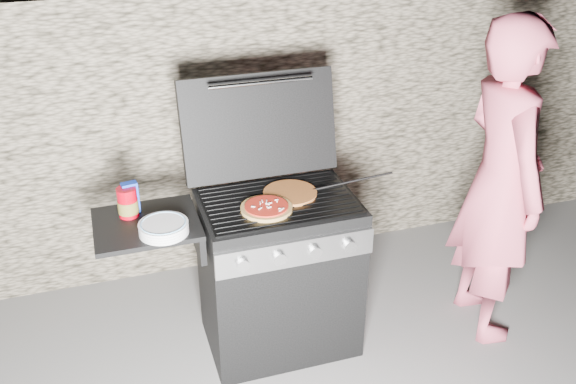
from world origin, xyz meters
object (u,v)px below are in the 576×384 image
object	(u,v)px
gas_grill	(234,282)
sauce_jar	(128,202)
pizza_topped	(266,207)
person	(500,183)

from	to	relation	value
gas_grill	sauce_jar	bearing A→B (deg)	169.98
pizza_topped	gas_grill	bearing A→B (deg)	154.67
gas_grill	pizza_topped	size ratio (longest dim) A/B	5.18
gas_grill	pizza_topped	world-z (taller)	pizza_topped
gas_grill	pizza_topped	xyz separation A→B (m)	(0.16, -0.08, 0.47)
sauce_jar	pizza_topped	bearing A→B (deg)	-14.08
gas_grill	sauce_jar	size ratio (longest dim) A/B	8.91
pizza_topped	sauce_jar	world-z (taller)	sauce_jar
pizza_topped	sauce_jar	xyz separation A→B (m)	(-0.65, 0.16, 0.05)
pizza_topped	person	xyz separation A→B (m)	(1.27, -0.10, -0.01)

